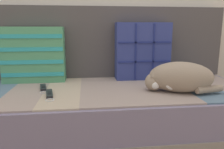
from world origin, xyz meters
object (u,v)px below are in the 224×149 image
couch (98,113)px  game_remote_far (43,88)px  throw_pillow_striped (34,55)px  game_remote_near (49,94)px  throw_pillow_quilted (142,51)px  sleeping_cat (178,78)px

couch → game_remote_far: bearing=-177.4°
throw_pillow_striped → game_remote_far: throw_pillow_striped is taller
throw_pillow_striped → couch: bearing=-25.8°
throw_pillow_striped → game_remote_far: (0.10, -0.23, -0.19)m
throw_pillow_striped → game_remote_near: throw_pillow_striped is taller
throw_pillow_quilted → game_remote_far: bearing=-161.8°
couch → game_remote_near: bearing=-150.5°
throw_pillow_quilted → sleeping_cat: throw_pillow_quilted is taller
couch → sleeping_cat: size_ratio=4.80×
throw_pillow_quilted → throw_pillow_striped: throw_pillow_quilted is taller
game_remote_near → couch: bearing=29.5°
sleeping_cat → game_remote_near: bearing=179.0°
couch → sleeping_cat: bearing=-20.1°
throw_pillow_quilted → throw_pillow_striped: 0.82m
couch → sleeping_cat: (0.49, -0.18, 0.27)m
sleeping_cat → couch: bearing=159.9°
sleeping_cat → game_remote_near: (-0.78, 0.01, -0.08)m
throw_pillow_striped → sleeping_cat: (0.94, -0.40, -0.11)m
couch → game_remote_far: game_remote_far is taller
throw_pillow_quilted → game_remote_near: bearing=-149.6°
throw_pillow_striped → game_remote_near: size_ratio=2.19×
throw_pillow_quilted → game_remote_far: size_ratio=2.27×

